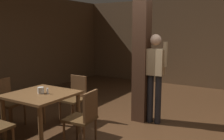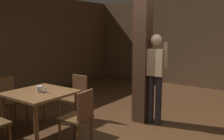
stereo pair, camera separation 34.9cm
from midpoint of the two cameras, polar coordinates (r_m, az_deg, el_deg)
name	(u,v)px [view 1 (the left image)]	position (r m, az deg, el deg)	size (l,w,h in m)	color
ground_plane	(132,136)	(4.43, 2.16, -14.84)	(10.80, 10.80, 0.00)	#422816
wall_back	(197,43)	(8.28, 17.75, 5.94)	(8.00, 0.10, 2.80)	brown
pillar	(142,51)	(4.85, 4.76, 4.40)	(0.28, 0.28, 2.80)	#382114
dining_table	(41,100)	(4.40, -18.04, -6.57)	(1.00, 1.00, 0.76)	brown
chair_west	(7,100)	(5.15, -24.70, -6.25)	(0.46, 0.46, 0.89)	#4C3319
chair_north	(75,96)	(5.03, -10.43, -5.89)	(0.42, 0.42, 0.89)	#4C3319
chair_east	(84,116)	(3.88, -8.99, -10.39)	(0.46, 0.46, 0.89)	#4C3319
napkin_cup	(41,90)	(4.34, -18.22, -4.45)	(0.10, 0.10, 0.11)	beige
salt_shaker	(48,91)	(4.28, -16.81, -4.65)	(0.03, 0.03, 0.09)	silver
standing_person	(155,72)	(4.79, 7.72, -0.51)	(0.47, 0.22, 1.72)	tan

